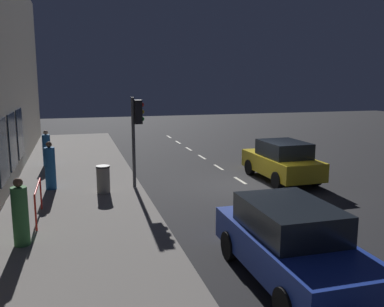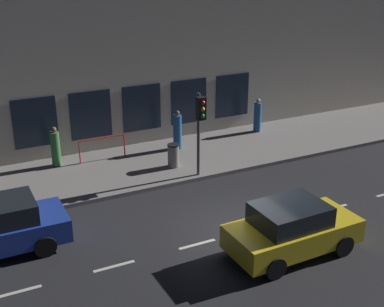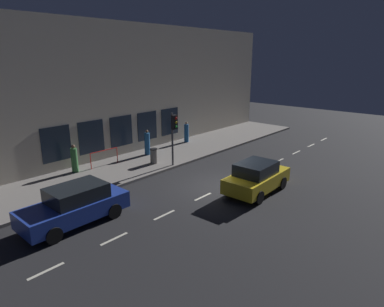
# 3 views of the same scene
# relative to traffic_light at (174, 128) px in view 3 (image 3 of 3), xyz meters

# --- Properties ---
(ground_plane) EXTENTS (60.00, 60.00, 0.00)m
(ground_plane) POSITION_rel_traffic_light_xyz_m (-4.13, 0.62, -2.46)
(ground_plane) COLOR #232326
(sidewalk) EXTENTS (4.50, 32.00, 0.15)m
(sidewalk) POSITION_rel_traffic_light_xyz_m (2.12, 0.62, -2.38)
(sidewalk) COLOR gray
(sidewalk) RESTS_ON ground
(building_facade) EXTENTS (0.65, 32.00, 8.73)m
(building_facade) POSITION_rel_traffic_light_xyz_m (4.67, 0.62, 1.90)
(building_facade) COLOR beige
(building_facade) RESTS_ON ground
(lane_centre_line) EXTENTS (0.12, 27.20, 0.01)m
(lane_centre_line) POSITION_rel_traffic_light_xyz_m (-4.13, -0.38, -2.46)
(lane_centre_line) COLOR beige
(lane_centre_line) RESTS_ON ground
(traffic_light) EXTENTS (0.46, 0.32, 3.22)m
(traffic_light) POSITION_rel_traffic_light_xyz_m (0.00, 0.00, 0.00)
(traffic_light) COLOR #424244
(traffic_light) RESTS_ON sidewalk
(parked_car_0) EXTENTS (1.90, 3.91, 1.58)m
(parked_car_0) POSITION_rel_traffic_light_xyz_m (-5.75, -0.01, -1.67)
(parked_car_0) COLOR gold
(parked_car_0) RESTS_ON ground
(parked_car_1) EXTENTS (1.85, 4.26, 1.58)m
(parked_car_1) POSITION_rel_traffic_light_xyz_m (-1.93, 7.67, -1.67)
(parked_car_1) COLOR #1E389E
(parked_car_1) RESTS_ON ground
(pedestrian_0) EXTENTS (0.47, 0.47, 1.62)m
(pedestrian_0) POSITION_rel_traffic_light_xyz_m (3.44, 4.65, -1.56)
(pedestrian_0) COLOR #336B38
(pedestrian_0) RESTS_ON sidewalk
(pedestrian_1) EXTENTS (0.45, 0.45, 1.59)m
(pedestrian_1) POSITION_rel_traffic_light_xyz_m (3.38, -4.78, -1.58)
(pedestrian_1) COLOR #1E5189
(pedestrian_1) RESTS_ON sidewalk
(pedestrian_2) EXTENTS (0.51, 0.51, 1.70)m
(pedestrian_2) POSITION_rel_traffic_light_xyz_m (3.02, -0.47, -1.52)
(pedestrian_2) COLOR #1E5189
(pedestrian_2) RESTS_ON sidewalk
(trash_bin) EXTENTS (0.47, 0.47, 0.94)m
(trash_bin) POSITION_rel_traffic_light_xyz_m (1.27, 0.53, -1.83)
(trash_bin) COLOR slate
(trash_bin) RESTS_ON sidewalk
(red_railing) EXTENTS (0.05, 1.94, 0.97)m
(red_railing) POSITION_rel_traffic_light_xyz_m (3.19, 2.83, -1.60)
(red_railing) COLOR red
(red_railing) RESTS_ON sidewalk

